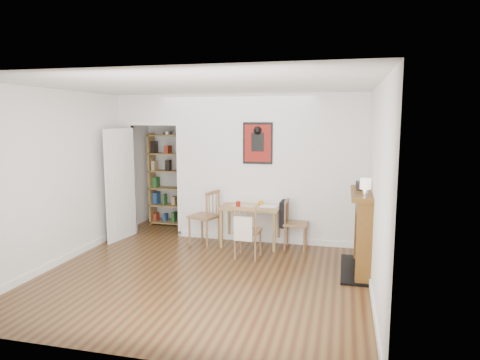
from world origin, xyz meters
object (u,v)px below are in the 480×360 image
(fireplace, at_px, (363,229))
(mantel_lamp, at_px, (366,185))
(dining_table, at_px, (251,211))
(chair_right, at_px, (295,223))
(bookshelf, at_px, (169,180))
(chair_front, at_px, (248,231))
(notebook, at_px, (269,206))
(orange_fruit, at_px, (261,203))
(ceramic_jar_b, at_px, (358,184))
(chair_left, at_px, (204,217))
(ceramic_jar_a, at_px, (360,186))
(red_glass, at_px, (238,204))

(fireplace, relative_size, mantel_lamp, 5.50)
(mantel_lamp, bearing_deg, dining_table, 147.68)
(chair_right, xyz_separation_m, bookshelf, (-2.71, 1.07, 0.50))
(bookshelf, bearing_deg, chair_front, -40.27)
(dining_table, height_order, notebook, notebook)
(orange_fruit, xyz_separation_m, ceramic_jar_b, (1.59, -0.66, 0.48))
(orange_fruit, bearing_deg, ceramic_jar_b, -22.40)
(chair_left, distance_m, fireplace, 2.74)
(chair_right, relative_size, chair_front, 0.99)
(chair_right, bearing_deg, chair_left, -176.34)
(chair_right, height_order, ceramic_jar_b, ceramic_jar_b)
(ceramic_jar_a, bearing_deg, chair_right, 141.70)
(chair_left, relative_size, ceramic_jar_a, 8.00)
(orange_fruit, bearing_deg, dining_table, -144.20)
(dining_table, xyz_separation_m, bookshelf, (-1.96, 1.08, 0.32))
(chair_front, height_order, orange_fruit, chair_front)
(notebook, distance_m, ceramic_jar_a, 1.74)
(chair_right, bearing_deg, orange_fruit, 170.55)
(chair_left, bearing_deg, notebook, 6.50)
(chair_front, height_order, fireplace, fireplace)
(chair_front, bearing_deg, ceramic_jar_a, -4.25)
(chair_left, distance_m, notebook, 1.15)
(chair_left, bearing_deg, dining_table, 6.34)
(chair_left, distance_m, chair_right, 1.57)
(chair_front, bearing_deg, chair_right, 45.64)
(ceramic_jar_a, bearing_deg, notebook, 150.37)
(chair_front, relative_size, red_glass, 8.44)
(dining_table, xyz_separation_m, orange_fruit, (0.15, 0.11, 0.13))
(mantel_lamp, bearing_deg, chair_left, 158.06)
(red_glass, xyz_separation_m, notebook, (0.50, 0.16, -0.04))
(chair_right, xyz_separation_m, mantel_lamp, (1.06, -1.16, 0.87))
(chair_front, bearing_deg, red_glass, 118.12)
(chair_left, distance_m, orange_fruit, 1.02)
(orange_fruit, bearing_deg, chair_left, -168.28)
(chair_front, distance_m, notebook, 0.78)
(red_glass, bearing_deg, chair_left, 177.15)
(red_glass, bearing_deg, dining_table, 32.15)
(ceramic_jar_a, bearing_deg, bookshelf, 153.35)
(dining_table, distance_m, notebook, 0.33)
(notebook, bearing_deg, bookshelf, 155.32)
(fireplace, xyz_separation_m, ceramic_jar_b, (-0.08, 0.29, 0.60))
(chair_left, height_order, bookshelf, bookshelf)
(fireplace, relative_size, ceramic_jar_a, 10.49)
(chair_left, relative_size, chair_front, 1.13)
(chair_left, height_order, chair_front, chair_left)
(chair_front, xyz_separation_m, mantel_lamp, (1.72, -0.49, 0.87))
(bookshelf, bearing_deg, notebook, -24.68)
(chair_left, distance_m, chair_front, 1.07)
(ceramic_jar_a, xyz_separation_m, ceramic_jar_b, (-0.02, 0.24, -0.01))
(chair_right, relative_size, red_glass, 8.36)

